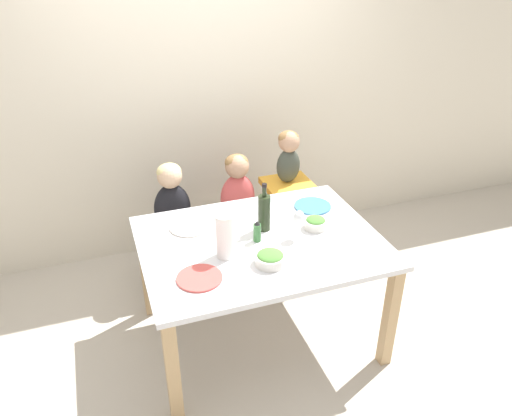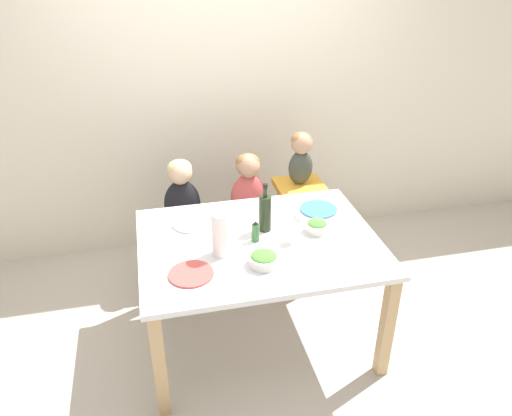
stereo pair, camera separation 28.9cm
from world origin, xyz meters
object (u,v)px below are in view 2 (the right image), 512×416
Objects in this scene: person_baby_right at (301,153)px; wine_bottle at (265,212)px; chair_far_left at (185,234)px; person_child_center at (248,185)px; paper_towel_roll at (221,234)px; wine_glass_near at (298,221)px; chair_right_highchair at (299,201)px; dinner_plate_front_left at (191,274)px; salad_bowl_large at (264,259)px; person_child_left at (181,192)px; salad_bowl_small at (317,226)px; dinner_plate_back_left at (192,223)px; dinner_plate_back_right at (319,209)px; chair_far_center at (248,227)px.

person_baby_right is 1.30× the size of wine_bottle.
chair_far_left is 0.81× the size of person_child_center.
person_child_center is 2.02× the size of paper_towel_roll.
wine_bottle reaches higher than wine_glass_near.
chair_right_highchair is 2.83× the size of dinner_plate_front_left.
chair_right_highchair is 2.61× the size of paper_towel_roll.
salad_bowl_large is at bearing -117.26° from person_baby_right.
person_child_left is 3.82× the size of salad_bowl_small.
dinner_plate_back_left is at bearing -132.81° from person_child_center.
dinner_plate_back_left is at bearing 109.01° from paper_towel_roll.
salad_bowl_small is 0.28m from dinner_plate_back_right.
chair_right_highchair is 4.04× the size of salad_bowl_large.
chair_far_center is 2.36× the size of wine_glass_near.
chair_far_left is at bearing 149.04° from dinner_plate_back_right.
person_child_center reaches higher than salad_bowl_large.
paper_towel_roll is 1.08× the size of dinner_plate_front_left.
person_baby_right is at bearing 86.27° from dinner_plate_back_right.
salad_bowl_large is (0.36, -1.05, 0.43)m from chair_far_left.
person_child_center is 1.06m from salad_bowl_large.
chair_right_highchair is at bearing 47.99° from dinner_plate_front_left.
paper_towel_roll is 0.82m from dinner_plate_back_right.
salad_bowl_small is (0.27, -0.78, 0.06)m from person_child_center.
person_child_center reaches higher than wine_glass_near.
wine_glass_near is (0.62, -0.85, 0.53)m from chair_far_left.
salad_bowl_large is 0.74m from dinner_plate_back_right.
wine_glass_near is 0.19m from salad_bowl_small.
person_baby_right is 1.44m from dinner_plate_front_left.
chair_far_center is at bearing -0.18° from person_child_left.
person_child_left is at bearing 90.00° from chair_far_left.
person_child_center is (0.00, 0.00, 0.36)m from chair_far_center.
chair_far_center is at bearing 47.11° from dinner_plate_back_left.
chair_far_left is 1.13m from dinner_plate_front_left.
dinner_plate_back_left is (-0.48, -0.52, 0.03)m from person_child_center.
person_child_left is at bearing 179.90° from chair_right_highchair.
wine_bottle is 1.27× the size of dinner_plate_front_left.
person_child_center is at bearing 179.78° from chair_right_highchair.
paper_towel_roll reaches higher than dinner_plate_front_left.
chair_right_highchair is 1.70× the size of person_baby_right.
wine_bottle is (0.46, -0.69, 0.15)m from person_child_left.
person_child_left is at bearing 108.99° from salad_bowl_large.
chair_far_left is 1.00× the size of chair_far_center.
chair_far_center is 3.08× the size of salad_bowl_small.
person_baby_right reaches higher than dinner_plate_back_right.
dinner_plate_back_left is at bearing -149.80° from chair_right_highchair.
dinner_plate_front_left is 1.00× the size of dinner_plate_back_left.
wine_glass_near reaches higher than chair_far_center.
person_child_left is 0.52m from dinner_plate_back_left.
paper_towel_roll is at bearing -146.45° from wine_bottle.
person_child_left is at bearing 99.45° from paper_towel_roll.
paper_towel_roll is 1.08× the size of dinner_plate_back_left.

